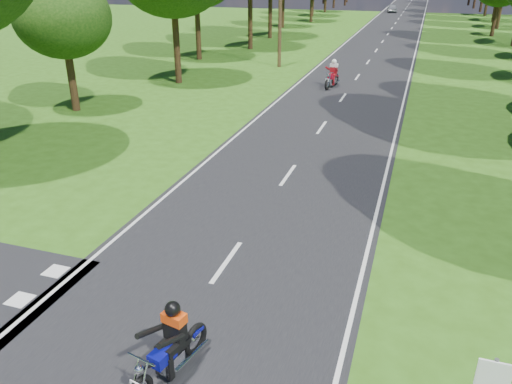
% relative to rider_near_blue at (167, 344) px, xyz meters
% --- Properties ---
extents(ground, '(160.00, 160.00, 0.00)m').
position_rel_rider_near_blue_xyz_m(ground, '(-0.45, 1.93, -0.79)').
color(ground, '#2E5713').
rests_on(ground, ground).
extents(main_road, '(7.00, 140.00, 0.02)m').
position_rel_rider_near_blue_xyz_m(main_road, '(-0.45, 51.93, -0.78)').
color(main_road, black).
rests_on(main_road, ground).
extents(road_markings, '(7.40, 140.00, 0.01)m').
position_rel_rider_near_blue_xyz_m(road_markings, '(-0.59, 50.05, -0.77)').
color(road_markings, silver).
rests_on(road_markings, main_road).
extents(telegraph_pole, '(1.20, 0.26, 8.00)m').
position_rel_rider_near_blue_xyz_m(telegraph_pole, '(-6.45, 29.93, 3.28)').
color(telegraph_pole, '#382616').
rests_on(telegraph_pole, ground).
extents(rider_near_blue, '(1.00, 1.94, 1.54)m').
position_rel_rider_near_blue_xyz_m(rider_near_blue, '(0.00, 0.00, 0.00)').
color(rider_near_blue, '#0D1094').
rests_on(rider_near_blue, main_road).
extents(rider_far_red, '(0.95, 2.07, 1.67)m').
position_rel_rider_near_blue_xyz_m(rider_far_red, '(-1.53, 24.30, 0.06)').
color(rider_far_red, '#B20D28').
rests_on(rider_far_red, main_road).
extents(distant_car, '(1.84, 3.82, 1.26)m').
position_rel_rider_near_blue_xyz_m(distant_car, '(-2.16, 80.61, -0.14)').
color(distant_car, '#A6A8AD').
rests_on(distant_car, main_road).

